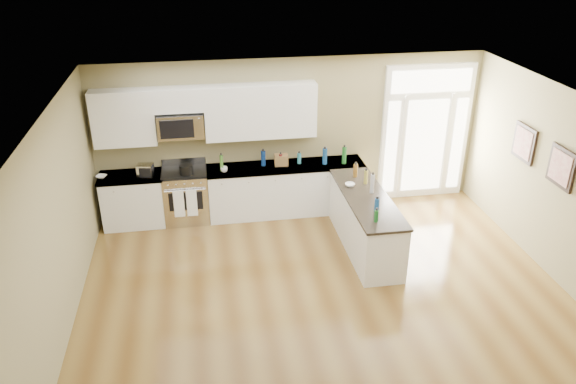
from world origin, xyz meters
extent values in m
plane|color=brown|center=(0.00, 0.00, 0.00)|extent=(8.00, 8.00, 0.00)
plane|color=#877E55|center=(0.00, 4.00, 1.40)|extent=(7.00, 0.00, 7.00)
plane|color=#877E55|center=(-3.50, 0.00, 1.40)|extent=(0.00, 8.00, 8.00)
plane|color=white|center=(0.00, 0.00, 2.80)|extent=(8.00, 8.00, 0.00)
cube|color=silver|center=(-2.87, 3.69, 0.45)|extent=(1.06, 0.62, 0.90)
cube|color=black|center=(-2.87, 3.69, 0.05)|extent=(1.02, 0.52, 0.10)
cube|color=black|center=(-2.87, 3.69, 0.92)|extent=(1.10, 0.66, 0.04)
cube|color=silver|center=(-0.16, 3.69, 0.45)|extent=(2.81, 0.62, 0.90)
cube|color=black|center=(-0.16, 3.69, 0.05)|extent=(2.77, 0.52, 0.10)
cube|color=black|center=(-0.16, 3.69, 0.92)|extent=(2.85, 0.66, 0.04)
cube|color=silver|center=(0.93, 2.24, 0.45)|extent=(0.65, 2.28, 0.90)
cube|color=black|center=(0.93, 2.24, 0.05)|extent=(0.61, 2.18, 0.10)
cube|color=black|center=(0.93, 2.24, 0.92)|extent=(0.69, 2.32, 0.04)
cube|color=silver|center=(-2.88, 3.83, 1.93)|extent=(1.04, 0.33, 0.95)
cube|color=silver|center=(-0.57, 3.83, 1.93)|extent=(1.94, 0.33, 0.95)
cube|color=silver|center=(-1.95, 3.83, 2.20)|extent=(0.82, 0.33, 0.40)
cube|color=silver|center=(-1.95, 3.80, 1.76)|extent=(0.78, 0.40, 0.42)
cube|color=black|center=(-2.01, 3.59, 1.76)|extent=(0.56, 0.01, 0.32)
cube|color=white|center=(2.55, 3.96, 1.30)|extent=(1.70, 0.08, 2.60)
cube|color=white|center=(2.55, 3.91, 1.05)|extent=(0.78, 0.02, 1.80)
cube|color=white|center=(1.89, 3.91, 1.05)|extent=(0.22, 0.02, 1.80)
cube|color=white|center=(3.21, 3.91, 1.05)|extent=(0.22, 0.02, 1.80)
cube|color=white|center=(2.55, 3.91, 2.30)|extent=(1.50, 0.02, 0.40)
cube|color=black|center=(3.47, 2.20, 1.70)|extent=(0.04, 0.58, 0.58)
cube|color=#963C46|center=(3.45, 2.20, 1.70)|extent=(0.01, 0.46, 0.46)
cube|color=black|center=(3.47, 1.20, 1.70)|extent=(0.04, 0.58, 0.58)
cube|color=#963C46|center=(3.45, 1.20, 1.70)|extent=(0.01, 0.46, 0.46)
cube|color=silver|center=(-1.96, 3.69, 0.46)|extent=(0.78, 0.64, 0.92)
cube|color=black|center=(-1.96, 3.69, 0.94)|extent=(0.78, 0.60, 0.03)
cube|color=silver|center=(-1.96, 3.99, 1.01)|extent=(0.78, 0.04, 0.14)
cube|color=black|center=(-1.96, 3.37, 0.52)|extent=(0.58, 0.01, 0.34)
cylinder|color=silver|center=(-1.96, 3.34, 0.74)|extent=(0.70, 0.02, 0.02)
cube|color=white|center=(-2.08, 3.33, 0.50)|extent=(0.18, 0.02, 0.50)
cube|color=white|center=(-1.86, 3.33, 0.50)|extent=(0.18, 0.02, 0.50)
cylinder|color=black|center=(-1.92, 3.57, 1.04)|extent=(0.30, 0.30, 0.18)
cube|color=silver|center=(-2.60, 3.60, 1.05)|extent=(0.29, 0.25, 0.22)
cube|color=brown|center=(-0.23, 3.71, 1.04)|extent=(0.25, 0.19, 0.20)
imported|color=white|center=(-3.35, 3.66, 0.96)|extent=(0.22, 0.22, 0.04)
imported|color=white|center=(0.75, 2.64, 0.97)|extent=(0.20, 0.20, 0.05)
imported|color=white|center=(-1.26, 3.57, 0.99)|extent=(0.16, 0.16, 0.09)
cylinder|color=#19591E|center=(0.81, 1.40, 1.03)|extent=(0.06, 0.06, 0.19)
cylinder|color=navy|center=(0.91, 1.70, 1.05)|extent=(0.07, 0.07, 0.22)
cylinder|color=brown|center=(0.94, 3.00, 1.05)|extent=(0.08, 0.08, 0.23)
cylinder|color=olive|center=(1.04, 2.70, 1.06)|extent=(0.07, 0.07, 0.24)
cylinder|color=#26727F|center=(0.10, 3.74, 1.04)|extent=(0.07, 0.07, 0.20)
cylinder|color=#591919|center=(-0.25, 3.66, 1.06)|extent=(0.06, 0.06, 0.23)
cylinder|color=#B2B2B7|center=(1.04, 2.35, 1.10)|extent=(0.07, 0.07, 0.32)
cylinder|color=navy|center=(-0.55, 3.75, 1.08)|extent=(0.08, 0.08, 0.28)
cylinder|color=#3F7226|center=(-1.30, 3.62, 1.09)|extent=(0.06, 0.06, 0.30)
cylinder|color=#19591E|center=(0.90, 3.60, 1.10)|extent=(0.08, 0.08, 0.31)
cylinder|color=navy|center=(0.55, 3.64, 1.09)|extent=(0.08, 0.08, 0.29)
camera|label=1|loc=(-1.63, -5.47, 4.90)|focal=35.00mm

